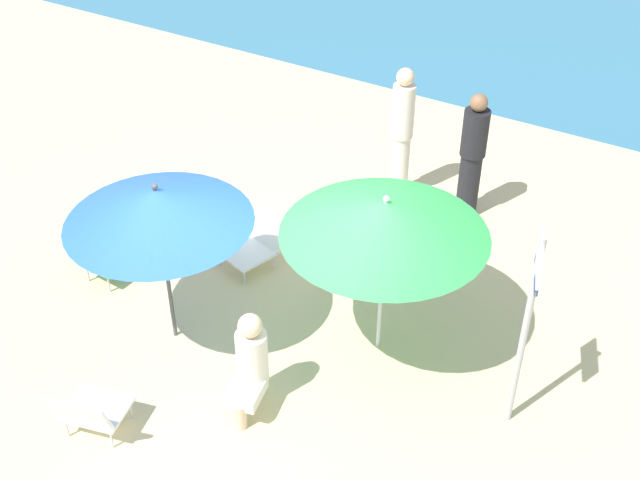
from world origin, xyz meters
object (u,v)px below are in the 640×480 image
(person_b, at_px, (402,133))
(warning_sign, at_px, (529,309))
(umbrella_green, at_px, (385,218))
(person_c, at_px, (250,362))
(beach_chair_a, at_px, (89,411))
(beach_chair_c, at_px, (101,252))
(beach_chair_b, at_px, (254,243))
(umbrella_blue, at_px, (157,206))
(person_a, at_px, (472,156))

(person_b, bearing_deg, warning_sign, 31.26)
(umbrella_green, bearing_deg, person_c, -116.49)
(beach_chair_a, bearing_deg, person_c, -57.93)
(beach_chair_c, relative_size, person_b, 0.35)
(umbrella_green, xyz_separation_m, beach_chair_b, (-1.80, 0.47, -1.25))
(umbrella_green, distance_m, beach_chair_a, 3.05)
(beach_chair_a, height_order, beach_chair_c, beach_chair_c)
(beach_chair_c, relative_size, warning_sign, 0.30)
(beach_chair_c, distance_m, warning_sign, 4.66)
(umbrella_blue, height_order, beach_chair_c, umbrella_blue)
(beach_chair_a, distance_m, beach_chair_c, 2.30)
(umbrella_blue, xyz_separation_m, beach_chair_c, (-1.29, 0.36, -1.25))
(person_a, distance_m, person_c, 3.91)
(umbrella_blue, height_order, beach_chair_b, umbrella_blue)
(beach_chair_b, distance_m, beach_chair_c, 1.66)
(person_a, relative_size, person_c, 1.57)
(beach_chair_a, relative_size, person_c, 0.64)
(beach_chair_b, relative_size, person_b, 0.42)
(beach_chair_a, distance_m, beach_chair_b, 2.76)
(person_c, bearing_deg, beach_chair_b, -158.71)
(beach_chair_a, relative_size, warning_sign, 0.33)
(umbrella_blue, bearing_deg, beach_chair_a, -81.13)
(person_c, xyz_separation_m, warning_sign, (2.07, 1.03, 0.78))
(umbrella_blue, bearing_deg, person_c, -16.54)
(umbrella_blue, xyz_separation_m, beach_chair_a, (0.21, -1.38, -1.25))
(umbrella_blue, relative_size, person_c, 1.77)
(beach_chair_c, distance_m, person_c, 2.59)
(person_c, bearing_deg, beach_chair_a, -56.42)
(beach_chair_b, bearing_deg, umbrella_green, 92.14)
(beach_chair_c, relative_size, person_c, 0.59)
(umbrella_green, xyz_separation_m, person_b, (-1.06, 2.56, -0.65))
(umbrella_blue, height_order, person_c, umbrella_blue)
(beach_chair_b, xyz_separation_m, beach_chair_c, (-1.31, -1.02, 0.02))
(umbrella_green, height_order, beach_chair_b, umbrella_green)
(beach_chair_c, relative_size, person_a, 0.37)
(person_b, distance_m, warning_sign, 3.77)
(beach_chair_a, distance_m, warning_sign, 3.80)
(person_b, bearing_deg, beach_chair_a, -16.93)
(person_c, bearing_deg, beach_chair_c, -118.83)
(beach_chair_a, bearing_deg, beach_chair_b, -10.25)
(umbrella_green, xyz_separation_m, person_c, (-0.63, -1.27, -1.01))
(beach_chair_c, bearing_deg, beach_chair_b, 41.24)
(beach_chair_a, bearing_deg, beach_chair_c, 26.60)
(warning_sign, bearing_deg, umbrella_green, 152.37)
(beach_chair_b, distance_m, warning_sign, 3.46)
(beach_chair_a, height_order, person_b, person_b)
(umbrella_blue, distance_m, person_b, 3.62)
(umbrella_green, height_order, beach_chair_a, umbrella_green)
(warning_sign, bearing_deg, umbrella_blue, 173.38)
(beach_chair_c, xyz_separation_m, person_a, (2.95, 3.16, 0.49))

